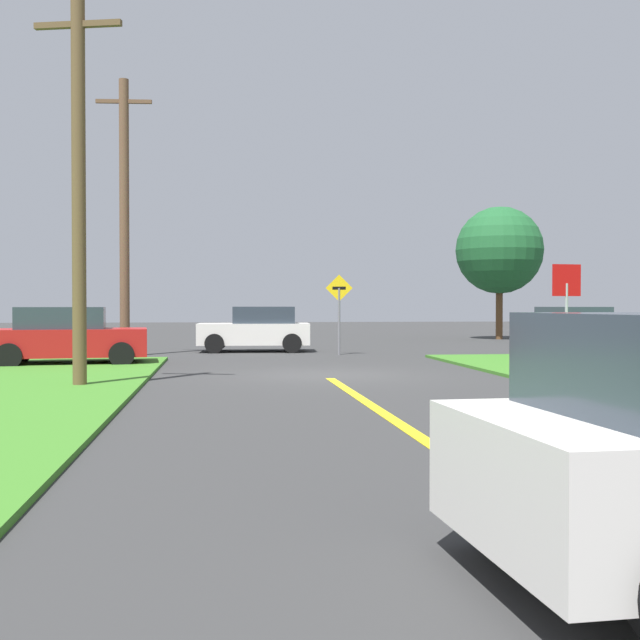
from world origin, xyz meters
name	(u,v)px	position (x,y,z in m)	size (l,w,h in m)	color
ground_plane	(324,375)	(0.00, 0.00, 0.00)	(120.00, 120.00, 0.00)	#333333
lane_stripe_center	(400,424)	(0.00, -8.00, 0.01)	(0.20, 14.00, 0.01)	yellow
stop_sign	(566,297)	(5.59, -1.08, 1.85)	(0.74, 0.15, 2.63)	#9EA0A8
car_on_crossroad	(570,333)	(8.52, 5.08, 0.80)	(2.15, 3.94, 1.62)	#196B33
parked_car_near_building	(67,337)	(-6.67, 3.81, 0.81)	(4.37, 2.41, 1.62)	red
car_approaching_junction	(256,329)	(-1.16, 9.86, 0.80)	(4.07, 2.33, 1.62)	white
utility_pole_near	(79,185)	(-5.28, -2.46, 4.08)	(1.77, 0.56, 7.89)	brown
utility_pole_mid	(124,215)	(-5.55, 7.70, 4.61)	(1.80, 0.32, 9.01)	brown
direction_sign	(339,305)	(1.50, 7.54, 1.68)	(0.90, 0.19, 2.70)	slate
oak_tree_left	(499,250)	(11.17, 18.77, 4.36)	(4.27, 4.27, 6.50)	brown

